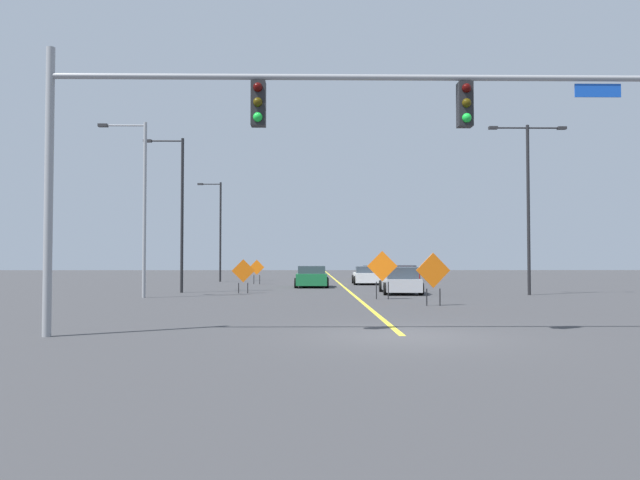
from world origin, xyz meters
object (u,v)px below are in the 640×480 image
at_px(construction_sign_right_shoulder, 382,268).
at_px(car_silver_distant, 400,281).
at_px(car_white_approaching, 367,276).
at_px(traffic_signal_assembly, 267,122).
at_px(construction_sign_median_far, 243,272).
at_px(construction_sign_left_lane, 433,273).
at_px(construction_sign_median_near, 257,269).
at_px(street_lamp_far_right, 219,227).
at_px(street_lamp_mid_right, 528,194).
at_px(street_lamp_far_left, 141,200).
at_px(car_red_passing, 403,273).
at_px(car_green_near, 312,277).
at_px(car_yellow_far, 373,272).
at_px(street_lamp_near_left, 179,207).

height_order(construction_sign_right_shoulder, car_silver_distant, construction_sign_right_shoulder).
bearing_deg(car_white_approaching, traffic_signal_assembly, -99.80).
bearing_deg(construction_sign_median_far, car_silver_distant, -1.51).
distance_m(construction_sign_left_lane, construction_sign_median_near, 22.10).
bearing_deg(construction_sign_median_far, street_lamp_far_right, 103.04).
xyz_separation_m(street_lamp_mid_right, street_lamp_far_left, (-18.97, -1.90, -0.52)).
xyz_separation_m(construction_sign_median_near, car_silver_distant, (8.62, -11.98, -0.46)).
height_order(street_lamp_mid_right, car_red_passing, street_lamp_mid_right).
bearing_deg(car_green_near, construction_sign_median_near, 131.19).
bearing_deg(construction_sign_left_lane, car_red_passing, 83.61).
xyz_separation_m(construction_sign_right_shoulder, construction_sign_median_near, (-7.13, 16.51, -0.27)).
height_order(traffic_signal_assembly, construction_sign_right_shoulder, traffic_signal_assembly).
bearing_deg(car_yellow_far, construction_sign_median_far, -111.45).
distance_m(street_lamp_mid_right, car_yellow_far, 26.39).
relative_size(street_lamp_near_left, car_red_passing, 1.99).
bearing_deg(traffic_signal_assembly, car_green_near, 87.53).
distance_m(car_white_approaching, car_green_near, 5.97).
bearing_deg(construction_sign_right_shoulder, construction_sign_left_lane, -68.37).
distance_m(car_red_passing, car_yellow_far, 5.11).
bearing_deg(street_lamp_near_left, street_lamp_far_left, -100.92).
height_order(street_lamp_far_left, car_silver_distant, street_lamp_far_left).
relative_size(street_lamp_near_left, car_yellow_far, 1.88).
bearing_deg(construction_sign_right_shoulder, street_lamp_far_left, 173.90).
relative_size(street_lamp_far_right, construction_sign_left_lane, 3.93).
relative_size(street_lamp_mid_right, car_yellow_far, 1.93).
relative_size(car_red_passing, car_white_approaching, 1.01).
xyz_separation_m(construction_sign_median_near, car_green_near, (3.97, -4.54, -0.46)).
height_order(car_silver_distant, car_green_near, car_silver_distant).
distance_m(street_lamp_near_left, car_yellow_far, 26.74).
bearing_deg(car_yellow_far, construction_sign_median_near, -128.83).
height_order(street_lamp_far_right, car_yellow_far, street_lamp_far_right).
distance_m(street_lamp_mid_right, construction_sign_median_near, 20.45).
relative_size(street_lamp_near_left, street_lamp_mid_right, 0.97).
relative_size(street_lamp_far_left, construction_sign_median_near, 4.65).
bearing_deg(construction_sign_right_shoulder, street_lamp_mid_right, 21.71).
height_order(street_lamp_far_left, car_yellow_far, street_lamp_far_left).
bearing_deg(street_lamp_far_right, traffic_signal_assembly, -79.43).
height_order(construction_sign_median_near, car_green_near, construction_sign_median_near).
xyz_separation_m(street_lamp_far_right, construction_sign_right_shoulder, (10.70, -21.64, -3.07)).
relative_size(construction_sign_right_shoulder, construction_sign_left_lane, 1.06).
bearing_deg(street_lamp_near_left, construction_sign_right_shoulder, -28.11).
relative_size(construction_sign_median_near, car_white_approaching, 0.42).
bearing_deg(construction_sign_right_shoulder, car_silver_distant, 71.86).
distance_m(construction_sign_right_shoulder, car_yellow_far, 28.71).
relative_size(traffic_signal_assembly, construction_sign_left_lane, 7.19).
bearing_deg(car_yellow_far, traffic_signal_assembly, -99.32).
bearing_deg(street_lamp_mid_right, car_green_near, 140.93).
relative_size(traffic_signal_assembly, street_lamp_mid_right, 1.71).
height_order(traffic_signal_assembly, construction_sign_median_far, traffic_signal_assembly).
xyz_separation_m(street_lamp_far_right, car_green_near, (7.53, -9.67, -3.80)).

